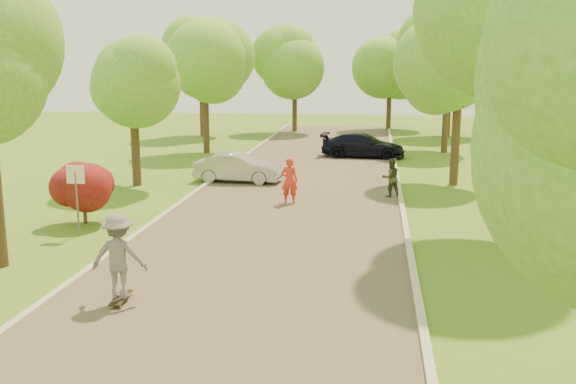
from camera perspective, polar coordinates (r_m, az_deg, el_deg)
The scene contains 21 objects.
ground at distance 15.01m, azimuth -4.36°, elevation -8.79°, with size 100.00×100.00×0.00m, color #4B771C.
road at distance 22.57m, azimuth -0.12°, elevation -1.77°, with size 8.00×60.00×0.01m, color #4C4438.
curb_left at distance 23.44m, azimuth -9.98°, elevation -1.30°, with size 0.18×60.00×0.12m, color #B2AD9E.
curb_right at distance 22.37m, azimuth 10.21°, elevation -1.93°, with size 0.18×60.00×0.12m, color #B2AD9E.
street_sign at distance 20.15m, azimuth -18.33°, elevation 0.55°, with size 0.55×0.06×2.17m.
red_shrub at distance 21.77m, azimuth -17.72°, elevation 0.13°, with size 1.70×1.70×1.95m.
tree_l_midb at distance 27.57m, azimuth -13.33°, elevation 9.97°, with size 4.30×4.20×6.62m.
tree_l_far at distance 36.96m, azimuth -7.12°, elevation 11.89°, with size 4.92×4.80×7.79m.
tree_r_mida at distance 19.17m, azimuth 20.28°, elevation 11.84°, with size 5.13×5.00×7.95m.
tree_r_midb at distance 27.98m, azimuth 15.38°, elevation 10.49°, with size 4.51×4.40×7.01m.
tree_r_far at distance 37.99m, azimuth 14.47°, elevation 12.16°, with size 5.33×5.20×8.34m.
tree_bg_a at distance 45.31m, azimuth -7.47°, elevation 11.62°, with size 5.12×5.00×7.72m.
tree_bg_b at distance 46.04m, azimuth 14.57°, elevation 11.63°, with size 5.12×5.00×7.95m.
tree_bg_c at distance 48.10m, azimuth 0.86°, elevation 11.36°, with size 4.92×4.80×7.33m.
tree_bg_d at distance 49.76m, azimuth 9.35°, elevation 11.56°, with size 5.12×5.00×7.72m.
silver_sedan at distance 28.10m, azimuth -4.45°, elevation 2.15°, with size 1.33×3.81×1.25m, color #A0A0A4.
dark_sedan at distance 35.51m, azimuth 6.69°, elevation 4.14°, with size 1.86×4.57×1.33m, color black.
longboard at distance 14.76m, azimuth -14.62°, elevation -9.08°, with size 0.36×0.99×0.11m.
skateboarder at distance 14.45m, azimuth -14.81°, elevation -5.52°, with size 1.22×0.70×1.88m, color slate.
person_striped at distance 23.75m, azimuth 0.12°, elevation 1.01°, with size 0.63×0.41×1.72m, color red.
person_olive at distance 25.21m, azimuth 9.12°, elevation 1.26°, with size 0.74×0.58×1.52m, color #353721.
Camera 1 is at (3.01, -13.75, 5.22)m, focal length 40.00 mm.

